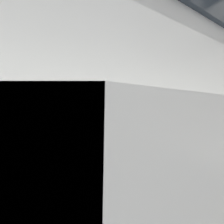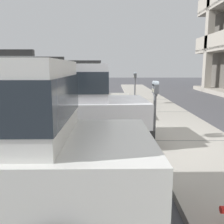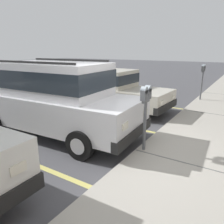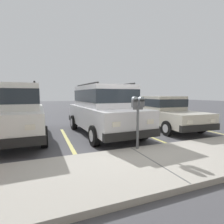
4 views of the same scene
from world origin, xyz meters
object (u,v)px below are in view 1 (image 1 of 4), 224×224
(silver_suv, at_px, (71,111))
(red_sedan, at_px, (50,117))
(parking_meter_near, at_px, (139,108))
(parking_meter_far, at_px, (85,108))
(dark_hatchback, at_px, (127,113))

(silver_suv, relative_size, red_sedan, 1.07)
(red_sedan, height_order, parking_meter_near, parking_meter_near)
(red_sedan, distance_m, parking_meter_far, 4.17)
(silver_suv, bearing_deg, dark_hatchback, -9.61)
(dark_hatchback, relative_size, parking_meter_near, 3.32)
(dark_hatchback, bearing_deg, parking_meter_near, 137.47)
(red_sedan, bearing_deg, dark_hatchback, 0.77)
(silver_suv, distance_m, parking_meter_near, 2.60)
(silver_suv, relative_size, parking_meter_near, 3.37)
(parking_meter_near, bearing_deg, silver_suv, -87.31)
(parking_meter_near, xyz_separation_m, parking_meter_far, (-6.05, 0.05, 0.07))
(silver_suv, xyz_separation_m, dark_hatchback, (3.21, -0.36, 0.00))
(red_sedan, xyz_separation_m, parking_meter_near, (2.98, 2.74, 0.38))
(red_sedan, distance_m, dark_hatchback, 6.33)
(dark_hatchback, height_order, parking_meter_far, dark_hatchback)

